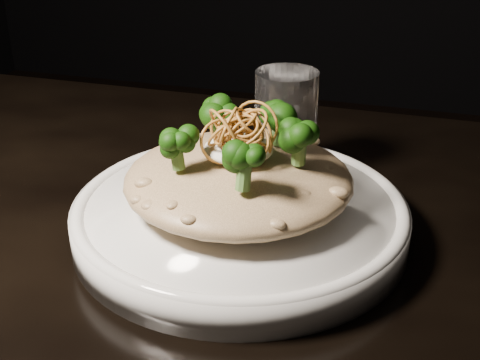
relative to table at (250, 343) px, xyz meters
name	(u,v)px	position (x,y,z in m)	size (l,w,h in m)	color
table	(250,343)	(0.00, 0.00, 0.00)	(1.10, 0.80, 0.75)	black
plate	(240,219)	(-0.02, 0.05, 0.10)	(0.30, 0.30, 0.03)	silver
risotto	(239,179)	(-0.03, 0.05, 0.14)	(0.20, 0.20, 0.04)	brown
broccoli	(241,137)	(-0.02, 0.04, 0.18)	(0.12, 0.12, 0.04)	black
cheese	(239,149)	(-0.03, 0.05, 0.17)	(0.06, 0.06, 0.02)	white
shallots	(238,119)	(-0.02, 0.04, 0.20)	(0.06, 0.06, 0.04)	brown
drinking_glass	(286,125)	(-0.01, 0.18, 0.14)	(0.06, 0.06, 0.11)	silver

